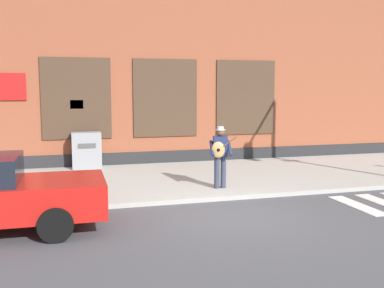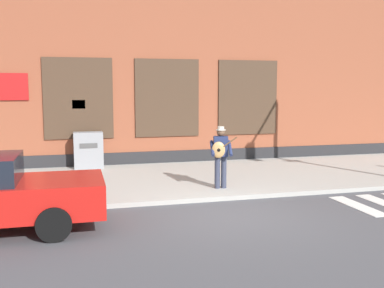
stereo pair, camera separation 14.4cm
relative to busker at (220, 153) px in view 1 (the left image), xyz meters
The scene contains 5 objects.
ground_plane 2.54m from the busker, 102.65° to the right, with size 160.00×160.00×0.00m, color #4C4C51.
sidewalk 2.17m from the busker, 105.25° to the left, with size 28.00×5.55×0.12m.
building_backdrop 7.40m from the busker, 94.36° to the left, with size 28.00×4.06×8.73m.
busker is the anchor object (origin of this frame).
utility_box 5.37m from the busker, 128.84° to the left, with size 0.98×0.54×1.24m.
Camera 1 is at (-3.48, -9.16, 2.83)m, focal length 42.00 mm.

